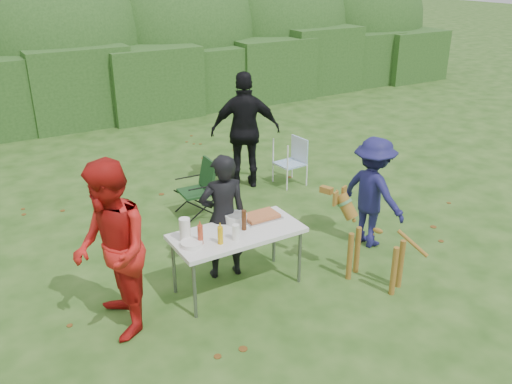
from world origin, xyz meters
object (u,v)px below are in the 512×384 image
mustard_bottle (220,235)px  ketchup_bottle (200,235)px  person_red_jacket (111,251)px  camping_chair (196,189)px  paper_towel_roll (185,229)px  beer_bottle (244,220)px  child (373,192)px  folding_table (237,236)px  dog (377,244)px  person_cook (223,217)px  person_black_puffy (245,131)px  lawn_chair (290,162)px

mustard_bottle → ketchup_bottle: (-0.19, 0.11, 0.01)m
person_red_jacket → ketchup_bottle: person_red_jacket is taller
camping_chair → paper_towel_roll: size_ratio=3.29×
beer_bottle → child: bearing=0.9°
folding_table → dog: size_ratio=1.34×
dog → ketchup_bottle: bearing=47.0°
folding_table → paper_towel_roll: 0.63m
beer_bottle → camping_chair: bearing=80.7°
folding_table → ketchup_bottle: (-0.48, -0.05, 0.16)m
person_red_jacket → child: size_ratio=1.25×
child → dog: 1.02m
person_cook → person_black_puffy: person_black_puffy is taller
person_red_jacket → ketchup_bottle: 0.97m
mustard_bottle → ketchup_bottle: bearing=149.7°
mustard_bottle → beer_bottle: (0.38, 0.15, 0.02)m
dog → paper_towel_roll: (-2.03, 0.86, 0.34)m
child → dog: child is taller
dog → lawn_chair: size_ratio=1.39×
mustard_bottle → paper_towel_roll: (-0.29, 0.27, 0.03)m
lawn_chair → paper_towel_roll: 3.68m
camping_chair → mustard_bottle: bearing=74.8°
person_cook → folding_table: bearing=101.3°
child → ketchup_bottle: bearing=82.6°
person_red_jacket → person_black_puffy: person_black_puffy is taller
dog → mustard_bottle: bearing=48.2°
person_cook → beer_bottle: 0.36m
person_red_jacket → camping_chair: person_red_jacket is taller
person_cook → dog: person_cook is taller
person_black_puffy → child: (0.42, -2.62, -0.22)m
beer_bottle → dog: bearing=-29.0°
beer_bottle → ketchup_bottle: bearing=-175.5°
dog → ketchup_bottle: size_ratio=5.07×
person_cook → ketchup_bottle: bearing=50.0°
folding_table → paper_towel_roll: paper_towel_roll is taller
dog → mustard_bottle: dog is taller
ketchup_bottle → beer_bottle: beer_bottle is taller
mustard_bottle → ketchup_bottle: 0.22m
paper_towel_roll → camping_chair: bearing=62.2°
ketchup_bottle → person_black_puffy: bearing=51.9°
dog → mustard_bottle: (-1.73, 0.59, 0.31)m
person_red_jacket → person_black_puffy: bearing=136.8°
person_black_puffy → dog: (-0.19, -3.40, -0.44)m
dog → paper_towel_roll: bearing=44.1°
lawn_chair → mustard_bottle: mustard_bottle is taller
folding_table → ketchup_bottle: ketchup_bottle is taller
folding_table → person_red_jacket: bearing=-177.9°
camping_chair → ketchup_bottle: (-0.90, -2.07, 0.42)m
person_black_puffy → child: bearing=123.2°
folding_table → mustard_bottle: size_ratio=7.50×
person_red_jacket → paper_towel_roll: (0.86, 0.17, -0.07)m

